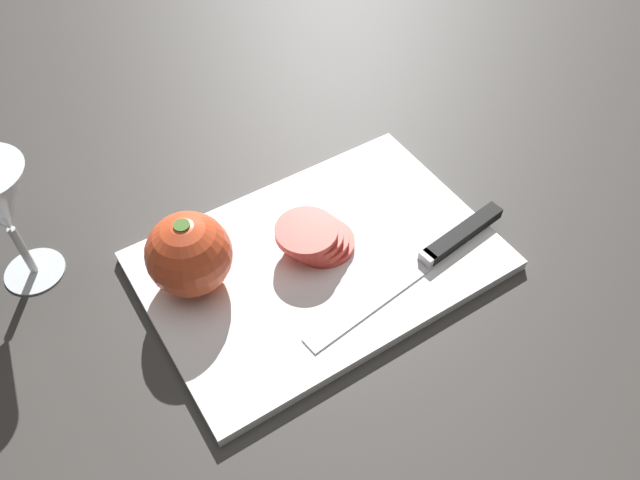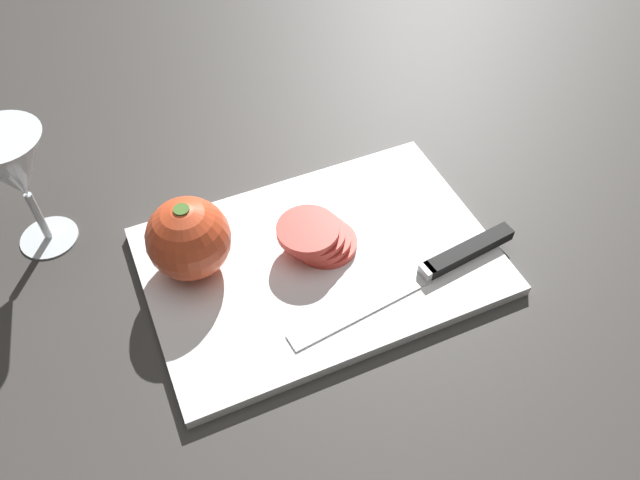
{
  "view_description": "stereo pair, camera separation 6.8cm",
  "coord_description": "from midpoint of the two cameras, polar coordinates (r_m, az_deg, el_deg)",
  "views": [
    {
      "loc": [
        -0.22,
        -0.33,
        0.57
      ],
      "look_at": [
        0.02,
        0.04,
        0.04
      ],
      "focal_mm": 35.0,
      "sensor_mm": 36.0,
      "label": 1
    },
    {
      "loc": [
        -0.16,
        -0.37,
        0.57
      ],
      "look_at": [
        0.02,
        0.04,
        0.04
      ],
      "focal_mm": 35.0,
      "sensor_mm": 36.0,
      "label": 2
    }
  ],
  "objects": [
    {
      "name": "whole_tomato",
      "position": [
        0.67,
        -14.77,
        -1.45
      ],
      "size": [
        0.09,
        0.09,
        0.09
      ],
      "color": "#DB4C28",
      "rests_on": "cutting_board"
    },
    {
      "name": "ground_plane",
      "position": [
        0.69,
        -2.5,
        -5.08
      ],
      "size": [
        3.0,
        3.0,
        0.0
      ],
      "primitive_type": "plane",
      "color": "#383533"
    },
    {
      "name": "cutting_board",
      "position": [
        0.71,
        -2.74,
        -2.08
      ],
      "size": [
        0.39,
        0.26,
        0.01
      ],
      "color": "white",
      "rests_on": "ground_plane"
    },
    {
      "name": "tomato_slice_stack_near",
      "position": [
        0.7,
        -3.22,
        0.09
      ],
      "size": [
        0.09,
        0.07,
        0.04
      ],
      "color": "#D63D33",
      "rests_on": "cutting_board"
    },
    {
      "name": "knife",
      "position": [
        0.71,
        8.64,
        -0.81
      ],
      "size": [
        0.29,
        0.06,
        0.01
      ],
      "rotation": [
        0.0,
        0.0,
        3.27
      ],
      "color": "silver",
      "rests_on": "cutting_board"
    }
  ]
}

